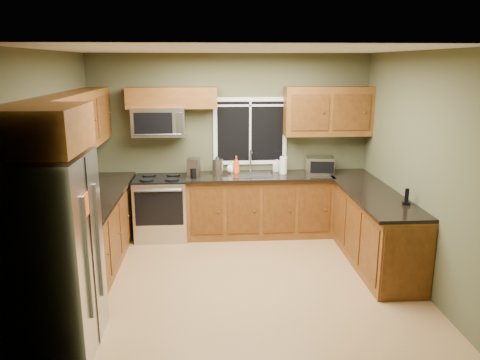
{
  "coord_description": "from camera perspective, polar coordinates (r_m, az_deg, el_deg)",
  "views": [
    {
      "loc": [
        -0.32,
        -5.25,
        2.56
      ],
      "look_at": [
        0.05,
        0.35,
        1.15
      ],
      "focal_mm": 35.0,
      "sensor_mm": 36.0,
      "label": 1
    }
  ],
  "objects": [
    {
      "name": "refrigerator",
      "position": [
        4.51,
        -22.04,
        -8.57
      ],
      "size": [
        0.74,
        0.9,
        1.8
      ],
      "color": "#B7B7BC",
      "rests_on": "ground"
    },
    {
      "name": "kettle",
      "position": [
        6.97,
        -2.74,
        1.76
      ],
      "size": [
        0.18,
        0.18,
        0.29
      ],
      "color": "#B7B7BC",
      "rests_on": "countertop_back"
    },
    {
      "name": "window",
      "position": [
        7.13,
        1.24,
        5.98
      ],
      "size": [
        1.12,
        0.03,
        1.02
      ],
      "color": "white",
      "rests_on": "back_wall"
    },
    {
      "name": "paper_towel_roll",
      "position": [
        7.04,
        5.31,
        1.81
      ],
      "size": [
        0.13,
        0.13,
        0.28
      ],
      "color": "white",
      "rests_on": "countertop_back"
    },
    {
      "name": "sink",
      "position": [
        6.96,
        1.43,
        0.74
      ],
      "size": [
        0.6,
        0.42,
        0.36
      ],
      "color": "slate",
      "rests_on": "countertop_back"
    },
    {
      "name": "soap_bottle_b",
      "position": [
        7.19,
        4.46,
        1.8
      ],
      "size": [
        0.11,
        0.11,
        0.19
      ],
      "primitive_type": "imported",
      "rotation": [
        0.0,
        0.0,
        0.35
      ],
      "color": "white",
      "rests_on": "countertop_back"
    },
    {
      "name": "base_cabinets_peninsula",
      "position": [
        6.52,
        15.48,
        -5.31
      ],
      "size": [
        0.6,
        2.52,
        0.9
      ],
      "color": "brown",
      "rests_on": "ground"
    },
    {
      "name": "microwave",
      "position": [
        6.95,
        -9.87,
        7.03
      ],
      "size": [
        0.76,
        0.41,
        0.42
      ],
      "color": "#B7B7BC",
      "rests_on": "back_wall"
    },
    {
      "name": "soap_bottle_a",
      "position": [
        7.01,
        -0.46,
        1.86
      ],
      "size": [
        0.12,
        0.12,
        0.27
      ],
      "primitive_type": "imported",
      "rotation": [
        0.0,
        0.0,
        0.19
      ],
      "color": "#DE4D14",
      "rests_on": "countertop_back"
    },
    {
      "name": "right_wall",
      "position": [
        5.91,
        20.5,
        1.38
      ],
      "size": [
        0.0,
        3.6,
        3.6
      ],
      "primitive_type": "plane",
      "rotation": [
        1.57,
        0.0,
        -1.57
      ],
      "color": "#484A2E",
      "rests_on": "ground"
    },
    {
      "name": "upper_cabinet_over_fridge",
      "position": [
        4.23,
        -23.46,
        5.73
      ],
      "size": [
        0.72,
        0.9,
        0.38
      ],
      "primitive_type": "cube",
      "color": "brown",
      "rests_on": "left_wall"
    },
    {
      "name": "upper_cabinets_left",
      "position": [
        5.99,
        -19.52,
        6.58
      ],
      "size": [
        0.33,
        2.65,
        0.72
      ],
      "primitive_type": "cube",
      "color": "brown",
      "rests_on": "left_wall"
    },
    {
      "name": "soap_bottle_c",
      "position": [
        7.08,
        -1.11,
        1.6
      ],
      "size": [
        0.14,
        0.14,
        0.17
      ],
      "primitive_type": "imported",
      "rotation": [
        0.0,
        0.0,
        0.04
      ],
      "color": "white",
      "rests_on": "countertop_back"
    },
    {
      "name": "upper_cabinets_back_right",
      "position": [
        7.15,
        10.68,
        8.24
      ],
      "size": [
        1.3,
        0.33,
        0.72
      ],
      "primitive_type": "cube",
      "color": "brown",
      "rests_on": "back_wall"
    },
    {
      "name": "countertop_peninsula",
      "position": [
        6.38,
        15.52,
        -1.31
      ],
      "size": [
        0.65,
        2.5,
        0.04
      ],
      "primitive_type": "cube",
      "color": "black",
      "rests_on": "base_cabinets_peninsula"
    },
    {
      "name": "countertop_back",
      "position": [
        6.96,
        2.38,
        0.47
      ],
      "size": [
        2.17,
        0.65,
        0.04
      ],
      "primitive_type": "cube",
      "color": "black",
      "rests_on": "base_cabinets_back"
    },
    {
      "name": "cordless_phone",
      "position": [
        5.83,
        19.62,
        -2.27
      ],
      "size": [
        0.11,
        0.11,
        0.2
      ],
      "color": "black",
      "rests_on": "countertop_peninsula"
    },
    {
      "name": "base_cabinets_left",
      "position": [
        6.28,
        -17.28,
        -6.2
      ],
      "size": [
        0.6,
        2.65,
        0.9
      ],
      "primitive_type": "cube",
      "color": "brown",
      "rests_on": "ground"
    },
    {
      "name": "coffee_maker",
      "position": [
        6.83,
        -5.67,
        1.42
      ],
      "size": [
        0.19,
        0.24,
        0.28
      ],
      "color": "slate",
      "rests_on": "countertop_back"
    },
    {
      "name": "range",
      "position": [
        7.08,
        -9.55,
        -3.29
      ],
      "size": [
        0.76,
        0.69,
        0.94
      ],
      "color": "#B7B7BC",
      "rests_on": "ground"
    },
    {
      "name": "toaster_oven",
      "position": [
        7.12,
        9.7,
        1.8
      ],
      "size": [
        0.45,
        0.37,
        0.25
      ],
      "color": "#B7B7BC",
      "rests_on": "countertop_back"
    },
    {
      "name": "floor",
      "position": [
        5.85,
        -0.27,
        -11.84
      ],
      "size": [
        4.2,
        4.2,
        0.0
      ],
      "primitive_type": "plane",
      "color": "olive",
      "rests_on": "ground"
    },
    {
      "name": "base_cabinets_back",
      "position": [
        7.11,
        2.32,
        -3.17
      ],
      "size": [
        2.17,
        0.6,
        0.9
      ],
      "primitive_type": "cube",
      "color": "brown",
      "rests_on": "ground"
    },
    {
      "name": "countertop_left",
      "position": [
        6.13,
        -17.37,
        -2.08
      ],
      "size": [
        0.65,
        2.65,
        0.04
      ],
      "primitive_type": "cube",
      "color": "black",
      "rests_on": "base_cabinets_left"
    },
    {
      "name": "left_wall",
      "position": [
        5.68,
        -21.96,
        0.75
      ],
      "size": [
        0.0,
        3.6,
        3.6
      ],
      "primitive_type": "plane",
      "rotation": [
        1.57,
        0.0,
        1.57
      ],
      "color": "#484A2E",
      "rests_on": "ground"
    },
    {
      "name": "upper_cabinets_back_left",
      "position": [
        6.92,
        -8.29,
        9.9
      ],
      "size": [
        1.3,
        0.33,
        0.3
      ],
      "primitive_type": "cube",
      "color": "brown",
      "rests_on": "back_wall"
    },
    {
      "name": "ceiling",
      "position": [
        5.26,
        -0.3,
        15.62
      ],
      "size": [
        4.2,
        4.2,
        0.0
      ],
      "primitive_type": "plane",
      "rotation": [
        3.14,
        0.0,
        0.0
      ],
      "color": "white",
      "rests_on": "back_wall"
    },
    {
      "name": "back_wall",
      "position": [
        7.16,
        -1.18,
        4.37
      ],
      "size": [
        4.2,
        0.0,
        4.2
      ],
      "primitive_type": "plane",
      "rotation": [
        1.57,
        0.0,
        0.0
      ],
      "color": "#484A2E",
      "rests_on": "ground"
    },
    {
      "name": "front_wall",
      "position": [
        3.67,
        1.46,
        -5.16
      ],
      "size": [
        4.2,
        0.0,
        4.2
      ],
      "primitive_type": "plane",
      "rotation": [
        -1.57,
        0.0,
        0.0
      ],
      "color": "#484A2E",
      "rests_on": "ground"
    }
  ]
}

